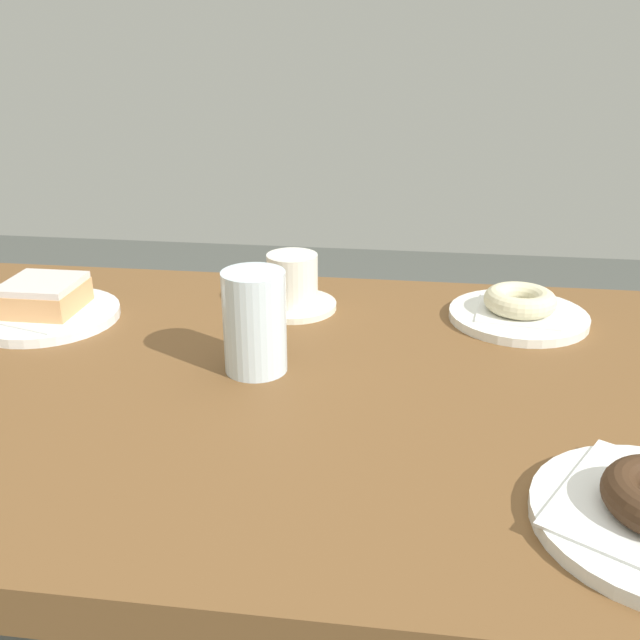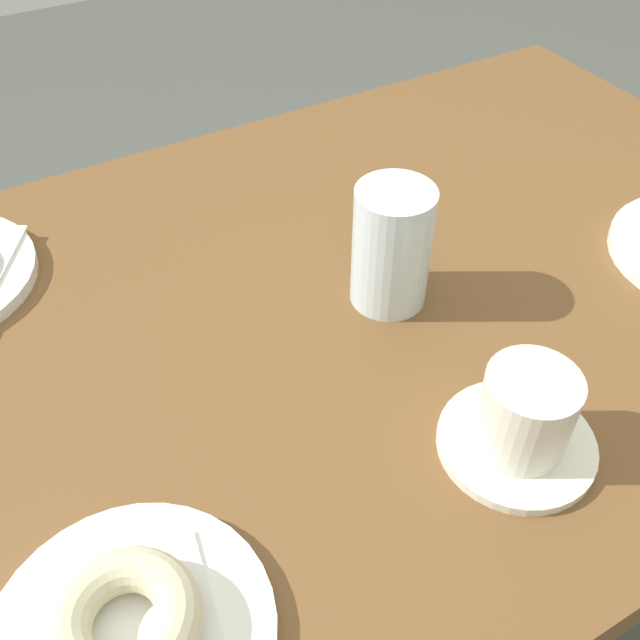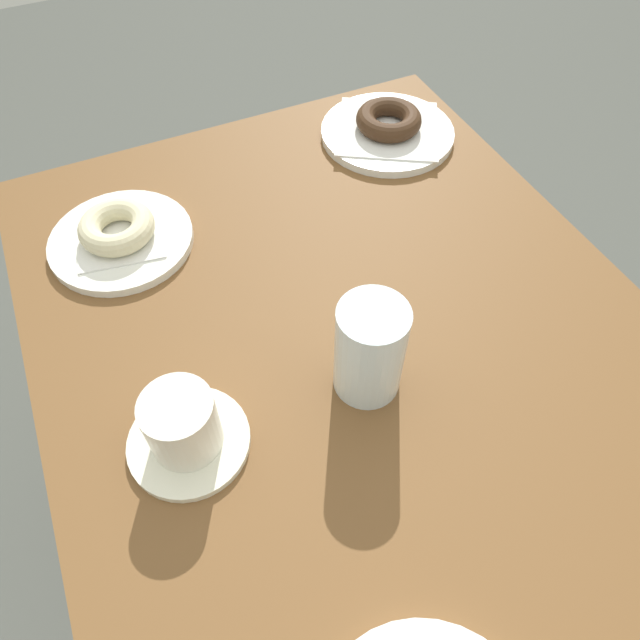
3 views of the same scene
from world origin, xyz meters
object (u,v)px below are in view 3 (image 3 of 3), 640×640
at_px(donut_chocolate_ring, 389,120).
at_px(water_glass, 370,351).
at_px(plate_chocolate_ring, 387,133).
at_px(plate_sugar_ring, 122,240).
at_px(donut_sugar_ring, 117,227).
at_px(coffee_cup, 184,428).

bearing_deg(donut_chocolate_ring, water_glass, 148.38).
distance_m(plate_chocolate_ring, water_glass, 0.49).
bearing_deg(plate_sugar_ring, donut_sugar_ring, 0.00).
bearing_deg(plate_sugar_ring, donut_chocolate_ring, -82.04).
bearing_deg(coffee_cup, water_glass, -93.15).
distance_m(donut_sugar_ring, coffee_cup, 0.34).
xyz_separation_m(plate_sugar_ring, plate_chocolate_ring, (0.06, -0.46, 0.00)).
bearing_deg(plate_chocolate_ring, donut_chocolate_ring, 0.00).
relative_size(plate_sugar_ring, coffee_cup, 1.50).
distance_m(plate_sugar_ring, coffee_cup, 0.34).
xyz_separation_m(donut_sugar_ring, coffee_cup, (-0.34, 0.00, 0.01)).
height_order(plate_chocolate_ring, coffee_cup, coffee_cup).
xyz_separation_m(plate_chocolate_ring, coffee_cup, (-0.40, 0.47, 0.03)).
bearing_deg(coffee_cup, donut_sugar_ring, -0.68).
bearing_deg(plate_sugar_ring, water_glass, -149.05).
xyz_separation_m(donut_sugar_ring, plate_chocolate_ring, (0.06, -0.46, -0.02)).
bearing_deg(coffee_cup, plate_chocolate_ring, -49.33).
distance_m(donut_sugar_ring, donut_chocolate_ring, 0.47).
bearing_deg(donut_sugar_ring, water_glass, -149.05).
relative_size(donut_sugar_ring, coffee_cup, 0.78).
bearing_deg(coffee_cup, plate_sugar_ring, -0.68).
xyz_separation_m(donut_chocolate_ring, water_glass, (-0.41, 0.25, 0.03)).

